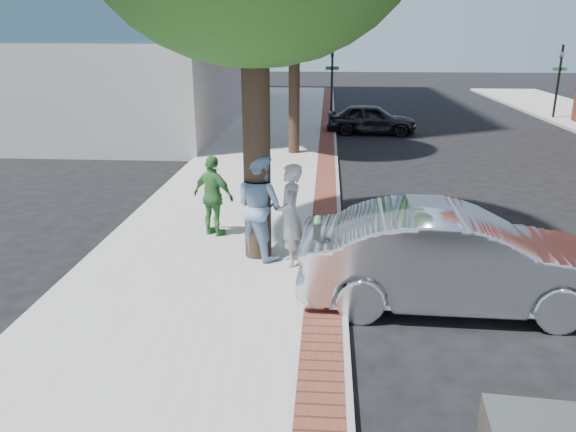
# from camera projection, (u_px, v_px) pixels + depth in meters

# --- Properties ---
(ground) EXTENTS (120.00, 120.00, 0.00)m
(ground) POSITION_uv_depth(u_px,v_px,m) (281.00, 306.00, 9.39)
(ground) COLOR black
(ground) RESTS_ON ground
(sidewalk) EXTENTS (5.00, 60.00, 0.15)m
(sidewalk) POSITION_uv_depth(u_px,v_px,m) (253.00, 181.00, 17.05)
(sidewalk) COLOR #9E9991
(sidewalk) RESTS_ON ground
(brick_strip) EXTENTS (0.60, 60.00, 0.01)m
(brick_strip) POSITION_uv_depth(u_px,v_px,m) (326.00, 180.00, 16.88)
(brick_strip) COLOR brown
(brick_strip) RESTS_ON sidewalk
(curb) EXTENTS (0.10, 60.00, 0.15)m
(curb) POSITION_uv_depth(u_px,v_px,m) (337.00, 182.00, 16.88)
(curb) COLOR gray
(curb) RESTS_ON ground
(office_base) EXTENTS (18.20, 22.20, 4.00)m
(office_base) POSITION_uv_depth(u_px,v_px,m) (76.00, 78.00, 30.49)
(office_base) COLOR gray
(office_base) RESTS_ON ground
(signal_near) EXTENTS (0.70, 0.15, 3.80)m
(signal_near) POSITION_uv_depth(u_px,v_px,m) (332.00, 75.00, 29.49)
(signal_near) COLOR black
(signal_near) RESTS_ON ground
(signal_far) EXTENTS (0.70, 0.15, 3.80)m
(signal_far) POSITION_uv_depth(u_px,v_px,m) (559.00, 76.00, 28.71)
(signal_far) COLOR black
(signal_far) RESTS_ON ground
(tree_far) EXTENTS (4.80, 4.80, 7.14)m
(tree_far) POSITION_uv_depth(u_px,v_px,m) (294.00, 4.00, 19.15)
(tree_far) COLOR black
(tree_far) RESTS_ON sidewalk
(parking_meter) EXTENTS (0.12, 0.32, 1.47)m
(parking_meter) POSITION_uv_depth(u_px,v_px,m) (317.00, 242.00, 8.85)
(parking_meter) COLOR gray
(parking_meter) RESTS_ON sidewalk
(person_gray) EXTENTS (0.50, 0.73, 1.95)m
(person_gray) POSITION_uv_depth(u_px,v_px,m) (290.00, 215.00, 10.44)
(person_gray) COLOR #A4A4A8
(person_gray) RESTS_ON sidewalk
(person_officer) EXTENTS (1.27, 1.24, 2.07)m
(person_officer) POSITION_uv_depth(u_px,v_px,m) (259.00, 206.00, 10.81)
(person_officer) COLOR #83A9CB
(person_officer) RESTS_ON sidewalk
(person_green) EXTENTS (1.11, 0.86, 1.75)m
(person_green) POSITION_uv_depth(u_px,v_px,m) (213.00, 196.00, 12.02)
(person_green) COLOR #3B823B
(person_green) RESTS_ON sidewalk
(sedan_silver) EXTENTS (5.12, 1.90, 1.67)m
(sedan_silver) POSITION_uv_depth(u_px,v_px,m) (454.00, 259.00, 9.17)
(sedan_silver) COLOR silver
(sedan_silver) RESTS_ON ground
(bg_car) EXTENTS (4.10, 1.91, 1.36)m
(bg_car) POSITION_uv_depth(u_px,v_px,m) (372.00, 119.00, 25.18)
(bg_car) COLOR black
(bg_car) RESTS_ON ground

